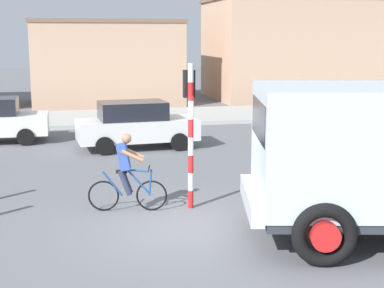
{
  "coord_description": "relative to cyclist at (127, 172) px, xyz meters",
  "views": [
    {
      "loc": [
        -2.2,
        -10.99,
        3.8
      ],
      "look_at": [
        0.73,
        2.5,
        1.2
      ],
      "focal_mm": 54.36,
      "sensor_mm": 36.0,
      "label": 1
    }
  ],
  "objects": [
    {
      "name": "sidewalk_far",
      "position": [
        0.99,
        14.13,
        -0.78
      ],
      "size": [
        80.0,
        5.0,
        0.16
      ],
      "primitive_type": "cube",
      "color": "#ADADA8",
      "rests_on": "ground"
    },
    {
      "name": "traffic_light_pole",
      "position": [
        1.41,
        -0.01,
        1.2
      ],
      "size": [
        0.24,
        0.43,
        3.2
      ],
      "color": "red",
      "rests_on": "ground"
    },
    {
      "name": "ground_plane",
      "position": [
        0.99,
        -1.3,
        -0.86
      ],
      "size": [
        120.0,
        120.0,
        0.0
      ],
      "primitive_type": "plane",
      "color": "slate"
    },
    {
      "name": "building_corner_right",
      "position": [
        13.04,
        21.37,
        2.12
      ],
      "size": [
        11.38,
        7.27,
        5.97
      ],
      "color": "tan",
      "rests_on": "ground"
    },
    {
      "name": "car_far_side",
      "position": [
        1.05,
        7.08,
        -0.05
      ],
      "size": [
        4.12,
        2.11,
        1.6
      ],
      "color": "white",
      "rests_on": "ground"
    },
    {
      "name": "cyclist",
      "position": [
        0.0,
        0.0,
        0.0
      ],
      "size": [
        1.71,
        0.56,
        1.72
      ],
      "color": "black",
      "rests_on": "ground"
    },
    {
      "name": "building_mid_block",
      "position": [
        1.06,
        20.71,
        1.45
      ],
      "size": [
        8.16,
        5.69,
        4.62
      ],
      "color": "tan",
      "rests_on": "ground"
    }
  ]
}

